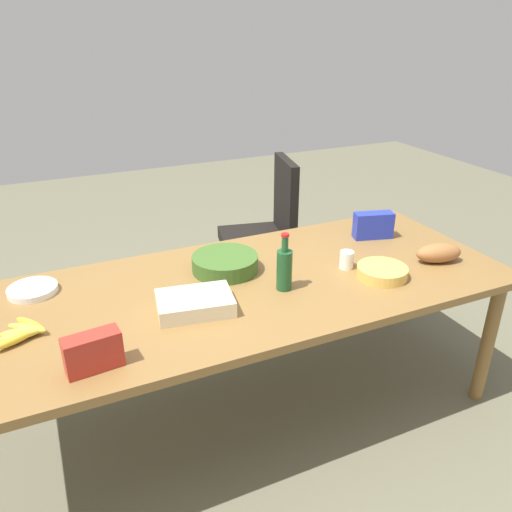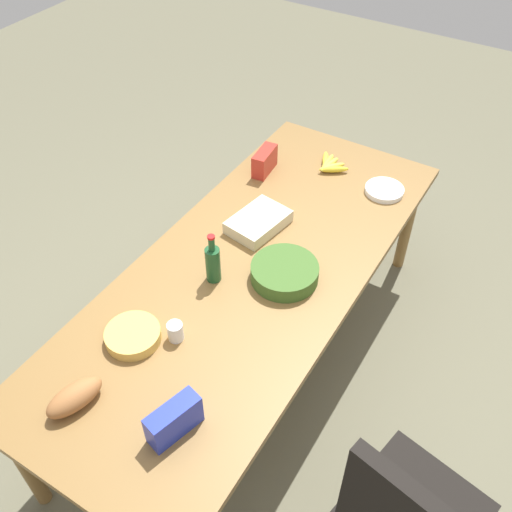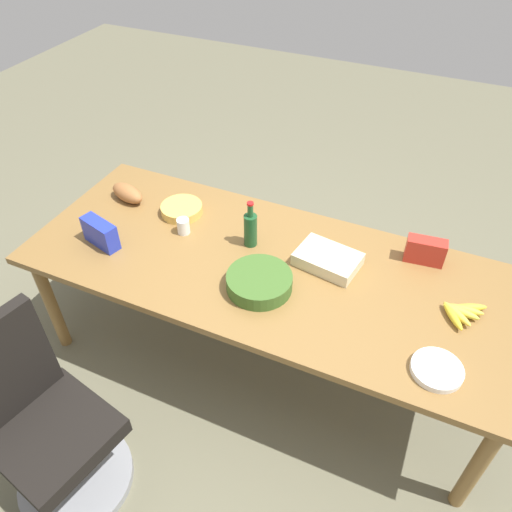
{
  "view_description": "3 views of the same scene",
  "coord_description": "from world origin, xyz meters",
  "px_view_note": "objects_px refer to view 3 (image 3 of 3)",
  "views": [
    {
      "loc": [
        0.82,
        1.93,
        1.9
      ],
      "look_at": [
        -0.11,
        -0.1,
        0.85
      ],
      "focal_mm": 35.27,
      "sensor_mm": 36.0,
      "label": 1
    },
    {
      "loc": [
        -1.69,
        -1.06,
        2.78
      ],
      "look_at": [
        0.04,
        -0.0,
        0.82
      ],
      "focal_mm": 40.37,
      "sensor_mm": 36.0,
      "label": 2
    },
    {
      "loc": [
        0.72,
        -1.76,
        2.52
      ],
      "look_at": [
        -0.05,
        -0.04,
        0.84
      ],
      "focal_mm": 34.66,
      "sensor_mm": 36.0,
      "label": 3
    }
  ],
  "objects_px": {
    "conference_table": "(267,273)",
    "paper_cup": "(183,226)",
    "bread_loaf": "(127,193)",
    "salad_bowl": "(259,282)",
    "chip_bowl": "(182,209)",
    "office_chair": "(49,433)",
    "banana_bunch": "(461,312)",
    "chip_bag_red": "(425,251)",
    "sheet_cake": "(328,259)",
    "chip_bag_blue": "(100,233)",
    "wine_bottle": "(250,229)",
    "paper_plate_stack": "(437,370)"
  },
  "relations": [
    {
      "from": "office_chair",
      "to": "banana_bunch",
      "type": "relative_size",
      "value": 4.73
    },
    {
      "from": "banana_bunch",
      "to": "sheet_cake",
      "type": "distance_m",
      "value": 0.69
    },
    {
      "from": "office_chair",
      "to": "chip_bowl",
      "type": "distance_m",
      "value": 1.37
    },
    {
      "from": "chip_bag_red",
      "to": "chip_bowl",
      "type": "height_order",
      "value": "chip_bag_red"
    },
    {
      "from": "salad_bowl",
      "to": "chip_bowl",
      "type": "bearing_deg",
      "value": 150.3
    },
    {
      "from": "chip_bag_red",
      "to": "office_chair",
      "type": "bearing_deg",
      "value": -132.87
    },
    {
      "from": "conference_table",
      "to": "chip_bag_red",
      "type": "xyz_separation_m",
      "value": [
        0.74,
        0.36,
        0.13
      ]
    },
    {
      "from": "office_chair",
      "to": "chip_bag_red",
      "type": "xyz_separation_m",
      "value": [
        1.36,
        1.46,
        0.44
      ]
    },
    {
      "from": "office_chair",
      "to": "chip_bag_blue",
      "type": "distance_m",
      "value": 1.03
    },
    {
      "from": "sheet_cake",
      "to": "salad_bowl",
      "type": "height_order",
      "value": "salad_bowl"
    },
    {
      "from": "conference_table",
      "to": "salad_bowl",
      "type": "bearing_deg",
      "value": -80.28
    },
    {
      "from": "conference_table",
      "to": "paper_cup",
      "type": "bearing_deg",
      "value": 174.22
    },
    {
      "from": "wine_bottle",
      "to": "banana_bunch",
      "type": "bearing_deg",
      "value": -3.68
    },
    {
      "from": "chip_bag_blue",
      "to": "salad_bowl",
      "type": "distance_m",
      "value": 0.92
    },
    {
      "from": "bread_loaf",
      "to": "wine_bottle",
      "type": "bearing_deg",
      "value": -4.93
    },
    {
      "from": "chip_bag_blue",
      "to": "salad_bowl",
      "type": "relative_size",
      "value": 0.67
    },
    {
      "from": "paper_cup",
      "to": "salad_bowl",
      "type": "bearing_deg",
      "value": -21.87
    },
    {
      "from": "wine_bottle",
      "to": "chip_bowl",
      "type": "height_order",
      "value": "wine_bottle"
    },
    {
      "from": "paper_cup",
      "to": "conference_table",
      "type": "bearing_deg",
      "value": -5.78
    },
    {
      "from": "bread_loaf",
      "to": "wine_bottle",
      "type": "height_order",
      "value": "wine_bottle"
    },
    {
      "from": "chip_bag_blue",
      "to": "banana_bunch",
      "type": "distance_m",
      "value": 1.88
    },
    {
      "from": "conference_table",
      "to": "paper_cup",
      "type": "distance_m",
      "value": 0.55
    },
    {
      "from": "office_chair",
      "to": "banana_bunch",
      "type": "bearing_deg",
      "value": 35.83
    },
    {
      "from": "conference_table",
      "to": "chip_bag_blue",
      "type": "distance_m",
      "value": 0.93
    },
    {
      "from": "chip_bag_red",
      "to": "wine_bottle",
      "type": "bearing_deg",
      "value": -164.57
    },
    {
      "from": "banana_bunch",
      "to": "chip_bag_blue",
      "type": "bearing_deg",
      "value": -172.07
    },
    {
      "from": "bread_loaf",
      "to": "salad_bowl",
      "type": "xyz_separation_m",
      "value": [
        1.04,
        -0.36,
        -0.01
      ]
    },
    {
      "from": "bread_loaf",
      "to": "chip_bowl",
      "type": "xyz_separation_m",
      "value": [
        0.37,
        0.02,
        -0.02
      ]
    },
    {
      "from": "chip_bag_red",
      "to": "sheet_cake",
      "type": "relative_size",
      "value": 0.62
    },
    {
      "from": "office_chair",
      "to": "wine_bottle",
      "type": "bearing_deg",
      "value": 68.9
    },
    {
      "from": "conference_table",
      "to": "chip_bag_red",
      "type": "height_order",
      "value": "chip_bag_red"
    },
    {
      "from": "chip_bag_blue",
      "to": "office_chair",
      "type": "bearing_deg",
      "value": -72.93
    },
    {
      "from": "bread_loaf",
      "to": "chip_bag_blue",
      "type": "relative_size",
      "value": 1.09
    },
    {
      "from": "salad_bowl",
      "to": "wine_bottle",
      "type": "distance_m",
      "value": 0.35
    },
    {
      "from": "sheet_cake",
      "to": "wine_bottle",
      "type": "distance_m",
      "value": 0.44
    },
    {
      "from": "chip_bag_blue",
      "to": "salad_bowl",
      "type": "height_order",
      "value": "chip_bag_blue"
    },
    {
      "from": "salad_bowl",
      "to": "sheet_cake",
      "type": "bearing_deg",
      "value": 49.75
    },
    {
      "from": "office_chair",
      "to": "salad_bowl",
      "type": "xyz_separation_m",
      "value": [
        0.65,
        0.93,
        0.41
      ]
    },
    {
      "from": "paper_cup",
      "to": "paper_plate_stack",
      "type": "height_order",
      "value": "paper_cup"
    },
    {
      "from": "chip_bag_blue",
      "to": "paper_cup",
      "type": "xyz_separation_m",
      "value": [
        0.36,
        0.27,
        -0.03
      ]
    },
    {
      "from": "paper_cup",
      "to": "bread_loaf",
      "type": "bearing_deg",
      "value": 163.81
    },
    {
      "from": "paper_cup",
      "to": "banana_bunch",
      "type": "bearing_deg",
      "value": -0.34
    },
    {
      "from": "conference_table",
      "to": "bread_loaf",
      "type": "distance_m",
      "value": 1.03
    },
    {
      "from": "wine_bottle",
      "to": "bread_loaf",
      "type": "bearing_deg",
      "value": 175.07
    },
    {
      "from": "office_chair",
      "to": "salad_bowl",
      "type": "height_order",
      "value": "office_chair"
    },
    {
      "from": "conference_table",
      "to": "sheet_cake",
      "type": "xyz_separation_m",
      "value": [
        0.29,
        0.13,
        0.1
      ]
    },
    {
      "from": "chip_bag_blue",
      "to": "salad_bowl",
      "type": "xyz_separation_m",
      "value": [
        0.92,
        0.04,
        -0.04
      ]
    },
    {
      "from": "office_chair",
      "to": "sheet_cake",
      "type": "height_order",
      "value": "office_chair"
    },
    {
      "from": "banana_bunch",
      "to": "office_chair",
      "type": "bearing_deg",
      "value": -144.17
    },
    {
      "from": "bread_loaf",
      "to": "paper_plate_stack",
      "type": "height_order",
      "value": "bread_loaf"
    }
  ]
}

